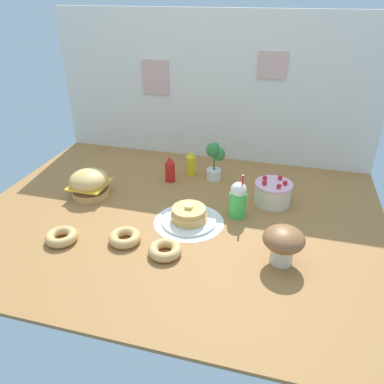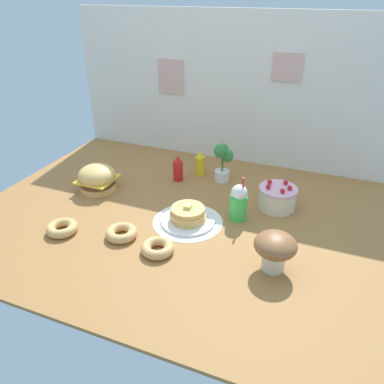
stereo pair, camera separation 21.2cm
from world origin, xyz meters
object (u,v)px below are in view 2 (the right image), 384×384
object	(u,v)px
potted_plant	(223,161)
mushroom_stool	(275,248)
layer_cake	(277,197)
donut_chocolate	(121,233)
burger	(97,178)
donut_pink_glaze	(62,228)
donut_vanilla	(158,248)
pancake_stack	(188,216)
mustard_bottle	(200,164)
cream_soda_cup	(239,202)
ketchup_bottle	(178,169)

from	to	relation	value
potted_plant	mushroom_stool	xyz separation A→B (m)	(0.51, -0.80, -0.03)
layer_cake	donut_chocolate	size ratio (longest dim) A/B	1.34
burger	donut_pink_glaze	xyz separation A→B (m)	(0.10, -0.49, -0.06)
burger	donut_vanilla	distance (m)	0.81
pancake_stack	layer_cake	size ratio (longest dim) A/B	1.36
mustard_bottle	pancake_stack	bearing A→B (deg)	-75.85
donut_chocolate	donut_vanilla	distance (m)	0.25
layer_cake	mushroom_stool	world-z (taller)	mushroom_stool
mustard_bottle	donut_vanilla	xyz separation A→B (m)	(0.12, -0.93, -0.06)
mustard_bottle	donut_vanilla	size ratio (longest dim) A/B	1.08
cream_soda_cup	mushroom_stool	xyz separation A→B (m)	(0.28, -0.37, 0.01)
ketchup_bottle	mustard_bottle	world-z (taller)	same
mustard_bottle	donut_vanilla	bearing A→B (deg)	-82.92
ketchup_bottle	mushroom_stool	size ratio (longest dim) A/B	0.91
potted_plant	burger	bearing A→B (deg)	-149.18
layer_cake	donut_chocolate	xyz separation A→B (m)	(-0.73, -0.62, -0.04)
mustard_bottle	donut_vanilla	distance (m)	0.94
ketchup_bottle	donut_vanilla	size ratio (longest dim) A/B	1.08
burger	donut_vanilla	bearing A→B (deg)	-34.47
burger	pancake_stack	xyz separation A→B (m)	(0.71, -0.14, -0.04)
burger	pancake_stack	bearing A→B (deg)	-11.48
donut_pink_glaze	donut_vanilla	xyz separation A→B (m)	(0.57, 0.04, 0.00)
donut_vanilla	burger	bearing A→B (deg)	145.53
donut_chocolate	donut_vanilla	size ratio (longest dim) A/B	1.00
donut_chocolate	potted_plant	size ratio (longest dim) A/B	0.61
cream_soda_cup	mustard_bottle	bearing A→B (deg)	131.44
mustard_bottle	potted_plant	xyz separation A→B (m)	(0.18, -0.03, 0.07)
mustard_bottle	mushroom_stool	bearing A→B (deg)	-50.38
donut_chocolate	cream_soda_cup	bearing A→B (deg)	37.55
mustard_bottle	cream_soda_cup	world-z (taller)	cream_soda_cup
potted_plant	donut_vanilla	bearing A→B (deg)	-94.05
layer_cake	potted_plant	distance (m)	0.49
donut_chocolate	mustard_bottle	bearing A→B (deg)	81.82
mushroom_stool	mustard_bottle	bearing A→B (deg)	129.62
mustard_bottle	donut_pink_glaze	distance (m)	1.07
donut_pink_glaze	donut_chocolate	distance (m)	0.34
potted_plant	layer_cake	bearing A→B (deg)	-28.55
ketchup_bottle	layer_cake	bearing A→B (deg)	-9.66
donut_pink_glaze	donut_vanilla	distance (m)	0.57
donut_pink_glaze	donut_chocolate	bearing A→B (deg)	13.87
ketchup_bottle	cream_soda_cup	bearing A→B (deg)	-31.96
cream_soda_cup	donut_vanilla	xyz separation A→B (m)	(-0.30, -0.46, -0.08)
donut_vanilla	potted_plant	distance (m)	0.91
burger	mustard_bottle	distance (m)	0.72
donut_chocolate	donut_vanilla	world-z (taller)	same
ketchup_bottle	donut_chocolate	distance (m)	0.74
mushroom_stool	layer_cake	bearing A→B (deg)	98.75
donut_vanilla	mushroom_stool	size ratio (longest dim) A/B	0.85
burger	donut_chocolate	world-z (taller)	burger
donut_pink_glaze	mushroom_stool	world-z (taller)	mushroom_stool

